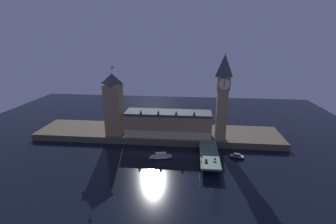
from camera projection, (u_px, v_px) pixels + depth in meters
name	position (u px, v px, depth m)	size (l,w,h in m)	color
ground_plane	(151.00, 155.00, 188.75)	(400.00, 400.00, 0.00)	black
embankment	(158.00, 133.00, 225.05)	(220.00, 42.00, 5.63)	brown
parliament_hall	(168.00, 123.00, 212.44)	(74.10, 21.08, 24.93)	#9E845B
clock_tower	(223.00, 95.00, 195.10)	(10.37, 10.48, 71.90)	#9E845B
victoria_tower	(114.00, 104.00, 209.88)	(14.13, 14.13, 59.48)	#9E845B
bridge	(209.00, 155.00, 178.22)	(13.49, 46.00, 6.79)	#476656
car_northbound_trail	(206.00, 161.00, 165.07)	(2.06, 4.21, 1.46)	#235633
car_southbound_lead	(215.00, 160.00, 166.77)	(1.98, 4.78, 1.35)	silver
car_southbound_trail	(212.00, 145.00, 190.25)	(1.91, 4.25, 1.31)	white
pedestrian_near_rail	(202.00, 161.00, 163.96)	(0.38, 0.38, 1.86)	black
pedestrian_mid_walk	(217.00, 150.00, 180.88)	(0.38, 0.38, 1.72)	black
street_lamp_near	(201.00, 156.00, 162.99)	(1.34, 0.60, 7.26)	#2D3333
boat_upstream	(161.00, 156.00, 183.47)	(18.10, 8.06, 4.76)	white
boat_downstream	(237.00, 156.00, 184.88)	(11.82, 7.04, 3.32)	#28282D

